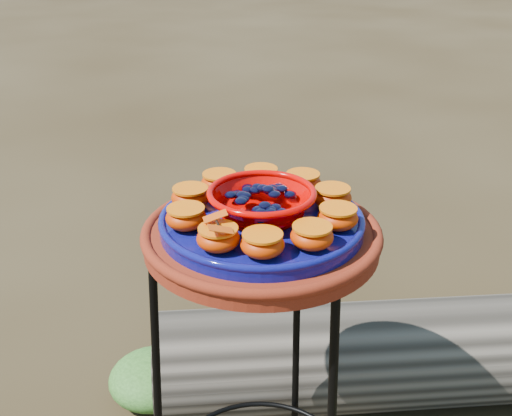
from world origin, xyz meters
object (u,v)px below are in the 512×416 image
at_px(red_bowl, 262,204).
at_px(cobalt_plate, 262,223).
at_px(driftwood_log, 447,351).
at_px(terracotta_saucer, 262,238).
at_px(plant_stand, 261,397).

bearing_deg(red_bowl, cobalt_plate, 0.00).
height_order(cobalt_plate, driftwood_log, cobalt_plate).
distance_m(terracotta_saucer, driftwood_log, 0.87).
distance_m(plant_stand, cobalt_plate, 0.40).
xyz_separation_m(terracotta_saucer, red_bowl, (0.00, 0.00, 0.07)).
bearing_deg(plant_stand, red_bowl, 0.00).
bearing_deg(driftwood_log, red_bowl, -118.31).
xyz_separation_m(cobalt_plate, driftwood_log, (0.31, 0.57, -0.60)).
height_order(plant_stand, cobalt_plate, cobalt_plate).
distance_m(plant_stand, driftwood_log, 0.68).
height_order(plant_stand, terracotta_saucer, terracotta_saucer).
bearing_deg(terracotta_saucer, cobalt_plate, 0.00).
bearing_deg(cobalt_plate, plant_stand, 0.00).
bearing_deg(cobalt_plate, terracotta_saucer, 0.00).
bearing_deg(plant_stand, cobalt_plate, 0.00).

